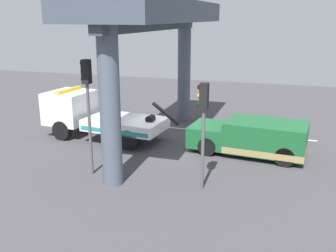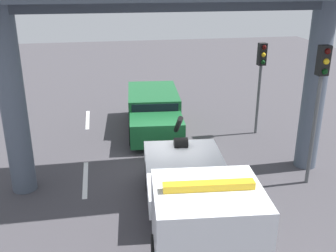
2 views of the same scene
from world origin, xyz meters
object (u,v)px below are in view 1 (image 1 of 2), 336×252
Objects in this scene: traffic_light_near at (203,113)px; traffic_light_far at (87,93)px; towed_van_green at (253,138)px; tow_truck_white at (93,115)px.

traffic_light_far is (4.50, 0.00, 0.45)m from traffic_light_near.
towed_van_green is 1.18× the size of traffic_light_far.
towed_van_green is 7.71m from traffic_light_far.
towed_van_green is 1.37× the size of traffic_light_near.
traffic_light_far is (-2.31, 4.37, 2.10)m from tow_truck_white.
traffic_light_near is at bearing 180.00° from traffic_light_far.
towed_van_green is 4.97m from traffic_light_near.
traffic_light_near is (1.38, 4.30, 2.08)m from towed_van_green.
traffic_light_far is at bearing 36.21° from towed_van_green.
tow_truck_white reaches higher than towed_van_green.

